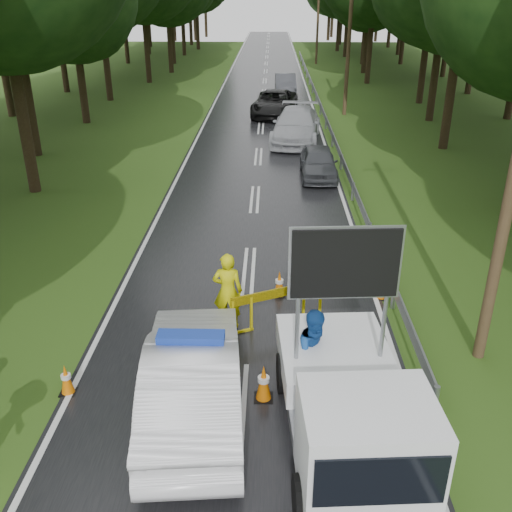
{
  "coord_description": "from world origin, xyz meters",
  "views": [
    {
      "loc": [
        0.59,
        -8.51,
        7.35
      ],
      "look_at": [
        0.25,
        4.24,
        1.3
      ],
      "focal_mm": 40.0,
      "sensor_mm": 36.0,
      "label": 1
    }
  ],
  "objects_px": {
    "barrier": "(278,298)",
    "police_sedan": "(193,378)",
    "queue_car_first": "(318,162)",
    "queue_car_third": "(275,103)",
    "civilian": "(316,354)",
    "queue_car_second": "(296,126)",
    "queue_car_fourth": "(285,84)",
    "work_truck": "(350,408)",
    "officer": "(228,291)"
  },
  "relations": [
    {
      "from": "barrier",
      "to": "police_sedan",
      "type": "bearing_deg",
      "value": -141.8
    },
    {
      "from": "barrier",
      "to": "queue_car_first",
      "type": "xyz_separation_m",
      "value": [
        1.8,
        11.76,
        -0.11
      ]
    },
    {
      "from": "queue_car_first",
      "to": "queue_car_third",
      "type": "xyz_separation_m",
      "value": [
        -1.8,
        12.65,
        0.12
      ]
    },
    {
      "from": "civilian",
      "to": "queue_car_second",
      "type": "height_order",
      "value": "civilian"
    },
    {
      "from": "queue_car_second",
      "to": "civilian",
      "type": "bearing_deg",
      "value": -84.47
    },
    {
      "from": "queue_car_second",
      "to": "queue_car_fourth",
      "type": "xyz_separation_m",
      "value": [
        -0.26,
        14.68,
        -0.12
      ]
    },
    {
      "from": "work_truck",
      "to": "civilian",
      "type": "relative_size",
      "value": 2.56
    },
    {
      "from": "barrier",
      "to": "queue_car_fourth",
      "type": "height_order",
      "value": "queue_car_fourth"
    },
    {
      "from": "work_truck",
      "to": "officer",
      "type": "distance_m",
      "value": 4.69
    },
    {
      "from": "queue_car_first",
      "to": "queue_car_third",
      "type": "relative_size",
      "value": 0.68
    },
    {
      "from": "police_sedan",
      "to": "barrier",
      "type": "xyz_separation_m",
      "value": [
        1.6,
        3.15,
        -0.06
      ]
    },
    {
      "from": "officer",
      "to": "civilian",
      "type": "xyz_separation_m",
      "value": [
        1.88,
        -2.44,
        -0.01
      ]
    },
    {
      "from": "police_sedan",
      "to": "civilian",
      "type": "height_order",
      "value": "civilian"
    },
    {
      "from": "police_sedan",
      "to": "officer",
      "type": "xyz_separation_m",
      "value": [
        0.42,
        3.05,
        0.15
      ]
    },
    {
      "from": "police_sedan",
      "to": "queue_car_second",
      "type": "height_order",
      "value": "police_sedan"
    },
    {
      "from": "queue_car_first",
      "to": "queue_car_second",
      "type": "distance_m",
      "value": 6.15
    },
    {
      "from": "police_sedan",
      "to": "queue_car_first",
      "type": "distance_m",
      "value": 15.3
    },
    {
      "from": "queue_car_third",
      "to": "queue_car_fourth",
      "type": "bearing_deg",
      "value": 90.97
    },
    {
      "from": "police_sedan",
      "to": "queue_car_third",
      "type": "xyz_separation_m",
      "value": [
        1.6,
        27.56,
        -0.05
      ]
    },
    {
      "from": "queue_car_first",
      "to": "queue_car_fourth",
      "type": "bearing_deg",
      "value": 93.26
    },
    {
      "from": "police_sedan",
      "to": "queue_car_second",
      "type": "relative_size",
      "value": 0.88
    },
    {
      "from": "police_sedan",
      "to": "queue_car_fourth",
      "type": "distance_m",
      "value": 35.79
    },
    {
      "from": "work_truck",
      "to": "queue_car_first",
      "type": "bearing_deg",
      "value": 83.61
    },
    {
      "from": "work_truck",
      "to": "queue_car_first",
      "type": "xyz_separation_m",
      "value": [
        0.64,
        15.93,
        -0.38
      ]
    },
    {
      "from": "work_truck",
      "to": "queue_car_fourth",
      "type": "bearing_deg",
      "value": 86.44
    },
    {
      "from": "police_sedan",
      "to": "barrier",
      "type": "height_order",
      "value": "police_sedan"
    },
    {
      "from": "queue_car_second",
      "to": "queue_car_third",
      "type": "distance_m",
      "value": 6.63
    },
    {
      "from": "work_truck",
      "to": "queue_car_third",
      "type": "height_order",
      "value": "work_truck"
    },
    {
      "from": "work_truck",
      "to": "queue_car_second",
      "type": "bearing_deg",
      "value": 86.11
    },
    {
      "from": "queue_car_second",
      "to": "officer",
      "type": "bearing_deg",
      "value": -90.56
    },
    {
      "from": "police_sedan",
      "to": "queue_car_second",
      "type": "xyz_separation_m",
      "value": [
        2.68,
        21.02,
        0.02
      ]
    },
    {
      "from": "police_sedan",
      "to": "civilian",
      "type": "distance_m",
      "value": 2.38
    },
    {
      "from": "queue_car_fourth",
      "to": "queue_car_first",
      "type": "bearing_deg",
      "value": -88.55
    },
    {
      "from": "queue_car_fourth",
      "to": "queue_car_second",
      "type": "bearing_deg",
      "value": -90.22
    },
    {
      "from": "queue_car_second",
      "to": "queue_car_fourth",
      "type": "bearing_deg",
      "value": 97.64
    },
    {
      "from": "work_truck",
      "to": "queue_car_fourth",
      "type": "distance_m",
      "value": 36.72
    },
    {
      "from": "police_sedan",
      "to": "work_truck",
      "type": "relative_size",
      "value": 1.04
    },
    {
      "from": "officer",
      "to": "queue_car_second",
      "type": "height_order",
      "value": "officer"
    },
    {
      "from": "officer",
      "to": "civilian",
      "type": "distance_m",
      "value": 3.07
    },
    {
      "from": "barrier",
      "to": "queue_car_first",
      "type": "distance_m",
      "value": 11.9
    },
    {
      "from": "work_truck",
      "to": "queue_car_first",
      "type": "distance_m",
      "value": 15.94
    },
    {
      "from": "barrier",
      "to": "queue_car_first",
      "type": "bearing_deg",
      "value": 56.42
    },
    {
      "from": "barrier",
      "to": "queue_car_second",
      "type": "relative_size",
      "value": 0.38
    },
    {
      "from": "work_truck",
      "to": "queue_car_second",
      "type": "xyz_separation_m",
      "value": [
        -0.07,
        22.04,
        -0.19
      ]
    },
    {
      "from": "queue_car_second",
      "to": "queue_car_first",
      "type": "bearing_deg",
      "value": -76.71
    },
    {
      "from": "barrier",
      "to": "civilian",
      "type": "xyz_separation_m",
      "value": [
        0.7,
        -2.53,
        0.2
      ]
    },
    {
      "from": "civilian",
      "to": "queue_car_second",
      "type": "relative_size",
      "value": 0.33
    },
    {
      "from": "barrier",
      "to": "queue_car_third",
      "type": "height_order",
      "value": "queue_car_third"
    },
    {
      "from": "work_truck",
      "to": "barrier",
      "type": "xyz_separation_m",
      "value": [
        -1.16,
        4.16,
        -0.27
      ]
    },
    {
      "from": "work_truck",
      "to": "barrier",
      "type": "distance_m",
      "value": 4.33
    }
  ]
}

